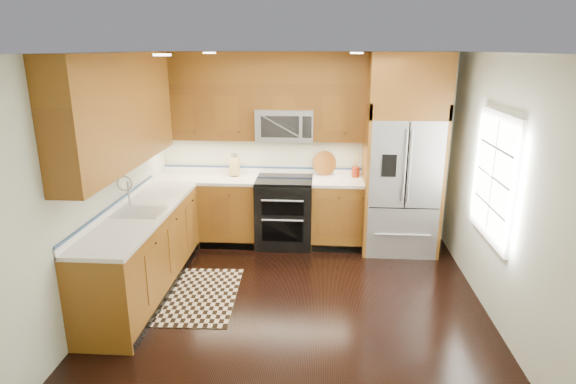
# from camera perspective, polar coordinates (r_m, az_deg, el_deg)

# --- Properties ---
(ground) EXTENTS (4.00, 4.00, 0.00)m
(ground) POSITION_cam_1_polar(r_m,az_deg,el_deg) (5.30, 0.89, -13.20)
(ground) COLOR black
(ground) RESTS_ON ground
(wall_back) EXTENTS (4.00, 0.02, 2.60)m
(wall_back) POSITION_cam_1_polar(r_m,az_deg,el_deg) (6.73, 1.91, 5.19)
(wall_back) COLOR silver
(wall_back) RESTS_ON ground
(wall_left) EXTENTS (0.02, 4.00, 2.60)m
(wall_left) POSITION_cam_1_polar(r_m,az_deg,el_deg) (5.28, -21.26, 0.83)
(wall_left) COLOR silver
(wall_left) RESTS_ON ground
(wall_right) EXTENTS (0.02, 4.00, 2.60)m
(wall_right) POSITION_cam_1_polar(r_m,az_deg,el_deg) (5.09, 24.06, -0.07)
(wall_right) COLOR silver
(wall_right) RESTS_ON ground
(window) EXTENTS (0.04, 1.10, 1.30)m
(window) POSITION_cam_1_polar(r_m,az_deg,el_deg) (5.24, 23.24, 1.61)
(window) COLOR white
(window) RESTS_ON ground
(base_cabinets) EXTENTS (2.85, 3.00, 0.90)m
(base_cabinets) POSITION_cam_1_polar(r_m,az_deg,el_deg) (6.09, -10.29, -4.67)
(base_cabinets) COLOR brown
(base_cabinets) RESTS_ON ground
(countertop) EXTENTS (2.86, 3.01, 0.04)m
(countertop) POSITION_cam_1_polar(r_m,az_deg,el_deg) (6.01, -8.94, -0.15)
(countertop) COLOR silver
(countertop) RESTS_ON base_cabinets
(upper_cabinets) EXTENTS (2.85, 3.00, 1.15)m
(upper_cabinets) POSITION_cam_1_polar(r_m,az_deg,el_deg) (5.88, -9.87, 10.44)
(upper_cabinets) COLOR brown
(upper_cabinets) RESTS_ON ground
(range) EXTENTS (0.76, 0.67, 0.95)m
(range) POSITION_cam_1_polar(r_m,az_deg,el_deg) (6.64, -0.43, -2.39)
(range) COLOR black
(range) RESTS_ON ground
(microwave) EXTENTS (0.76, 0.40, 0.42)m
(microwave) POSITION_cam_1_polar(r_m,az_deg,el_deg) (6.48, -0.37, 7.99)
(microwave) COLOR #B2B2B7
(microwave) RESTS_ON ground
(refrigerator) EXTENTS (0.98, 0.75, 2.60)m
(refrigerator) POSITION_cam_1_polar(r_m,az_deg,el_deg) (6.44, 13.43, 4.27)
(refrigerator) COLOR #B2B2B7
(refrigerator) RESTS_ON ground
(sink_faucet) EXTENTS (0.54, 0.44, 0.37)m
(sink_faucet) POSITION_cam_1_polar(r_m,az_deg,el_deg) (5.46, -17.42, -1.66)
(sink_faucet) COLOR #B2B2B7
(sink_faucet) RESTS_ON countertop
(rug) EXTENTS (0.83, 1.34, 0.01)m
(rug) POSITION_cam_1_polar(r_m,az_deg,el_deg) (5.55, -10.28, -11.94)
(rug) COLOR black
(rug) RESTS_ON ground
(knife_block) EXTENTS (0.12, 0.16, 0.32)m
(knife_block) POSITION_cam_1_polar(r_m,az_deg,el_deg) (6.71, -6.34, 3.04)
(knife_block) COLOR tan
(knife_block) RESTS_ON countertop
(utensil_crock) EXTENTS (0.11, 0.11, 0.31)m
(utensil_crock) POSITION_cam_1_polar(r_m,az_deg,el_deg) (6.65, 8.02, 2.66)
(utensil_crock) COLOR maroon
(utensil_crock) RESTS_ON countertop
(cutting_board) EXTENTS (0.43, 0.43, 0.02)m
(cutting_board) POSITION_cam_1_polar(r_m,az_deg,el_deg) (6.74, 4.31, 2.14)
(cutting_board) COLOR brown
(cutting_board) RESTS_ON countertop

